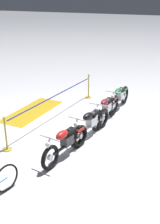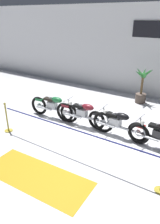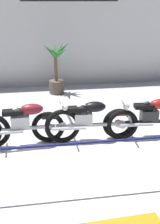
{
  "view_description": "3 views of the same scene",
  "coord_description": "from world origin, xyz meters",
  "px_view_note": "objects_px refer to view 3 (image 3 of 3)",
  "views": [
    {
      "loc": [
        7.78,
        4.24,
        4.14
      ],
      "look_at": [
        0.61,
        0.31,
        0.75
      ],
      "focal_mm": 45.0,
      "sensor_mm": 36.0,
      "label": 1
    },
    {
      "loc": [
        3.12,
        -5.23,
        3.69
      ],
      "look_at": [
        -0.58,
        0.42,
        0.67
      ],
      "focal_mm": 35.0,
      "sensor_mm": 36.0,
      "label": 2
    },
    {
      "loc": [
        -0.29,
        -4.53,
        2.77
      ],
      "look_at": [
        0.6,
        1.15,
        0.49
      ],
      "focal_mm": 45.0,
      "sensor_mm": 36.0,
      "label": 3
    }
  ],
  "objects_px": {
    "motorcycle_maroon_1": "(24,124)",
    "motorcycle_black_2": "(86,121)",
    "motorcycle_red_3": "(152,117)",
    "potted_palm_left_of_row": "(56,69)"
  },
  "relations": [
    {
      "from": "motorcycle_maroon_1",
      "to": "motorcycle_red_3",
      "type": "bearing_deg",
      "value": -0.06
    },
    {
      "from": "motorcycle_red_3",
      "to": "potted_palm_left_of_row",
      "type": "height_order",
      "value": "potted_palm_left_of_row"
    },
    {
      "from": "motorcycle_maroon_1",
      "to": "motorcycle_red_3",
      "type": "relative_size",
      "value": 1.11
    },
    {
      "from": "motorcycle_red_3",
      "to": "potted_palm_left_of_row",
      "type": "bearing_deg",
      "value": 117.32
    },
    {
      "from": "motorcycle_black_2",
      "to": "motorcycle_red_3",
      "type": "bearing_deg",
      "value": -1.48
    },
    {
      "from": "potted_palm_left_of_row",
      "to": "motorcycle_maroon_1",
      "type": "bearing_deg",
      "value": -105.14
    },
    {
      "from": "motorcycle_red_3",
      "to": "motorcycle_black_2",
      "type": "bearing_deg",
      "value": 178.52
    },
    {
      "from": "motorcycle_maroon_1",
      "to": "motorcycle_red_3",
      "type": "distance_m",
      "value": 2.68
    },
    {
      "from": "motorcycle_red_3",
      "to": "motorcycle_maroon_1",
      "type": "bearing_deg",
      "value": 179.94
    },
    {
      "from": "motorcycle_maroon_1",
      "to": "motorcycle_black_2",
      "type": "height_order",
      "value": "motorcycle_maroon_1"
    }
  ]
}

